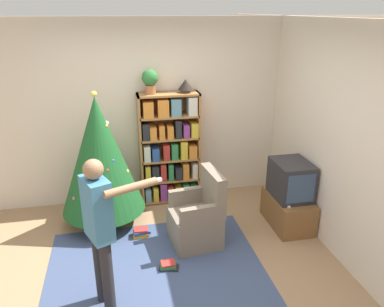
{
  "coord_description": "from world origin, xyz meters",
  "views": [
    {
      "loc": [
        -0.41,
        -3.29,
        2.68
      ],
      "look_at": [
        0.45,
        0.84,
        1.05
      ],
      "focal_mm": 35.0,
      "sensor_mm": 36.0,
      "label": 1
    }
  ],
  "objects_px": {
    "potted_plant": "(150,80)",
    "table_lamp": "(185,85)",
    "christmas_tree": "(100,156)",
    "television": "(291,180)",
    "armchair": "(198,219)",
    "bookshelf": "(170,149)",
    "standing_person": "(100,225)"
  },
  "relations": [
    {
      "from": "potted_plant",
      "to": "table_lamp",
      "type": "xyz_separation_m",
      "value": [
        0.48,
        0.0,
        -0.09
      ]
    },
    {
      "from": "christmas_tree",
      "to": "table_lamp",
      "type": "height_order",
      "value": "table_lamp"
    },
    {
      "from": "television",
      "to": "table_lamp",
      "type": "xyz_separation_m",
      "value": [
        -1.16,
        1.02,
        1.06
      ]
    },
    {
      "from": "christmas_tree",
      "to": "armchair",
      "type": "xyz_separation_m",
      "value": [
        1.11,
        -0.69,
        -0.64
      ]
    },
    {
      "from": "armchair",
      "to": "potted_plant",
      "type": "distance_m",
      "value": 1.93
    },
    {
      "from": "armchair",
      "to": "bookshelf",
      "type": "bearing_deg",
      "value": -178.92
    },
    {
      "from": "television",
      "to": "potted_plant",
      "type": "bearing_deg",
      "value": 148.11
    },
    {
      "from": "bookshelf",
      "to": "christmas_tree",
      "type": "distance_m",
      "value": 1.08
    },
    {
      "from": "christmas_tree",
      "to": "standing_person",
      "type": "relative_size",
      "value": 1.17
    },
    {
      "from": "christmas_tree",
      "to": "potted_plant",
      "type": "relative_size",
      "value": 5.42
    },
    {
      "from": "christmas_tree",
      "to": "potted_plant",
      "type": "xyz_separation_m",
      "value": [
        0.71,
        0.48,
        0.84
      ]
    },
    {
      "from": "bookshelf",
      "to": "television",
      "type": "bearing_deg",
      "value": -35.92
    },
    {
      "from": "armchair",
      "to": "potted_plant",
      "type": "relative_size",
      "value": 2.8
    },
    {
      "from": "christmas_tree",
      "to": "table_lamp",
      "type": "relative_size",
      "value": 8.92
    },
    {
      "from": "television",
      "to": "armchair",
      "type": "xyz_separation_m",
      "value": [
        -1.24,
        -0.14,
        -0.33
      ]
    },
    {
      "from": "television",
      "to": "table_lamp",
      "type": "bearing_deg",
      "value": 138.71
    },
    {
      "from": "bookshelf",
      "to": "potted_plant",
      "type": "height_order",
      "value": "potted_plant"
    },
    {
      "from": "standing_person",
      "to": "potted_plant",
      "type": "bearing_deg",
      "value": 138.09
    },
    {
      "from": "christmas_tree",
      "to": "standing_person",
      "type": "distance_m",
      "value": 1.54
    },
    {
      "from": "standing_person",
      "to": "table_lamp",
      "type": "bearing_deg",
      "value": 126.86
    },
    {
      "from": "television",
      "to": "armchair",
      "type": "relative_size",
      "value": 0.59
    },
    {
      "from": "bookshelf",
      "to": "standing_person",
      "type": "relative_size",
      "value": 1.06
    },
    {
      "from": "bookshelf",
      "to": "standing_person",
      "type": "distance_m",
      "value": 2.21
    },
    {
      "from": "standing_person",
      "to": "christmas_tree",
      "type": "bearing_deg",
      "value": 157.9
    },
    {
      "from": "bookshelf",
      "to": "television",
      "type": "relative_size",
      "value": 2.96
    },
    {
      "from": "television",
      "to": "potted_plant",
      "type": "height_order",
      "value": "potted_plant"
    },
    {
      "from": "bookshelf",
      "to": "armchair",
      "type": "height_order",
      "value": "bookshelf"
    },
    {
      "from": "armchair",
      "to": "potted_plant",
      "type": "height_order",
      "value": "potted_plant"
    },
    {
      "from": "christmas_tree",
      "to": "table_lamp",
      "type": "xyz_separation_m",
      "value": [
        1.19,
        0.48,
        0.76
      ]
    },
    {
      "from": "christmas_tree",
      "to": "armchair",
      "type": "distance_m",
      "value": 1.46
    },
    {
      "from": "television",
      "to": "standing_person",
      "type": "xyz_separation_m",
      "value": [
        -2.33,
        -0.99,
        0.24
      ]
    },
    {
      "from": "standing_person",
      "to": "potted_plant",
      "type": "xyz_separation_m",
      "value": [
        0.69,
        2.01,
        0.91
      ]
    }
  ]
}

